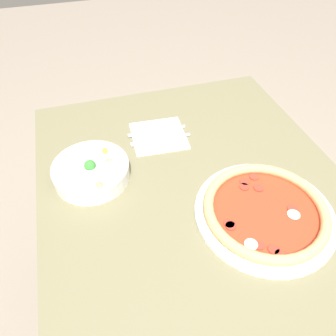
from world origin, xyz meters
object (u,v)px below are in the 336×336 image
at_px(pizza, 265,211).
at_px(knife, 159,131).
at_px(bowl, 91,170).
at_px(fork, 161,139).

height_order(pizza, knife, pizza).
bearing_deg(bowl, fork, -66.26).
height_order(fork, knife, same).
xyz_separation_m(pizza, knife, (0.40, 0.16, -0.01)).
bearing_deg(fork, knife, -96.45).
height_order(bowl, fork, bowl).
distance_m(bowl, fork, 0.25).
bearing_deg(pizza, fork, 25.19).
relative_size(pizza, bowl, 1.66).
xyz_separation_m(pizza, bowl, (0.26, 0.40, 0.01)).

